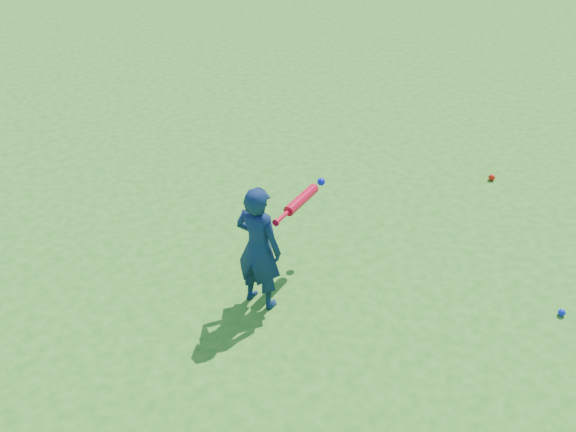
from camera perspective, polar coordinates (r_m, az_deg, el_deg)
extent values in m
plane|color=#2A771C|center=(5.85, 1.92, -8.91)|extent=(80.00, 80.00, 0.00)
imported|color=#0E2043|center=(5.62, -2.64, -2.85)|extent=(0.43, 0.52, 1.23)
sphere|color=red|center=(8.20, 17.66, 3.29)|extent=(0.08, 0.08, 0.08)
sphere|color=#0C22CD|center=(6.33, 23.16, -7.90)|extent=(0.07, 0.07, 0.07)
cylinder|color=red|center=(5.64, -1.09, -0.60)|extent=(0.04, 0.07, 0.07)
cylinder|color=red|center=(5.72, -0.50, -0.06)|extent=(0.22, 0.12, 0.04)
cylinder|color=red|center=(5.96, 1.17, 1.45)|extent=(0.47, 0.26, 0.10)
sphere|color=red|center=(6.13, 2.27, 2.43)|extent=(0.10, 0.10, 0.10)
sphere|color=#0C12DC|center=(6.25, 2.97, 3.06)|extent=(0.08, 0.08, 0.08)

